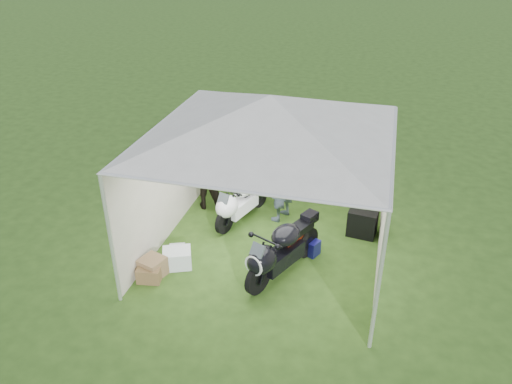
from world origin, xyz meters
TOP-DOWN VIEW (x-y plane):
  - ground at (0.00, 0.00)m, footprint 80.00×80.00m
  - canopy_tent at (-0.00, 0.03)m, footprint 5.66×5.66m
  - motorcycle_white at (-0.80, 0.84)m, footprint 0.78×1.73m
  - motorcycle_black at (0.37, -0.72)m, footprint 1.05×1.82m
  - paddock_stand at (0.74, 0.08)m, footprint 0.46×0.39m
  - person_dark_jacket at (-1.61, 1.25)m, footprint 0.82×0.66m
  - person_blue_jacket at (-0.02, 1.17)m, footprint 0.64×0.79m
  - equipment_box at (1.66, 0.98)m, footprint 0.59×0.50m
  - crate_0 at (-1.45, -0.91)m, footprint 0.60×0.55m
  - crate_1 at (-1.75, -1.28)m, footprint 0.49×0.49m
  - crate_2 at (-1.56, -0.64)m, footprint 0.35×0.32m
  - crate_3 at (-1.75, -1.42)m, footprint 0.44×0.34m

SIDE VIEW (x-z plane):
  - ground at x=0.00m, z-range 0.00..0.00m
  - crate_2 at x=-1.56m, z-range 0.00..0.21m
  - crate_3 at x=-1.75m, z-range 0.00..0.26m
  - paddock_stand at x=0.74m, z-range 0.00..0.29m
  - crate_0 at x=-1.45m, z-range 0.00..0.33m
  - crate_1 at x=-1.75m, z-range 0.00..0.35m
  - equipment_box at x=1.66m, z-range 0.00..0.54m
  - motorcycle_white at x=-0.80m, z-range 0.05..0.93m
  - motorcycle_black at x=0.37m, z-range 0.06..1.02m
  - person_dark_jacket at x=-1.61m, z-range 0.00..1.62m
  - person_blue_jacket at x=-0.02m, z-range 0.00..1.87m
  - canopy_tent at x=0.00m, z-range 1.08..4.08m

